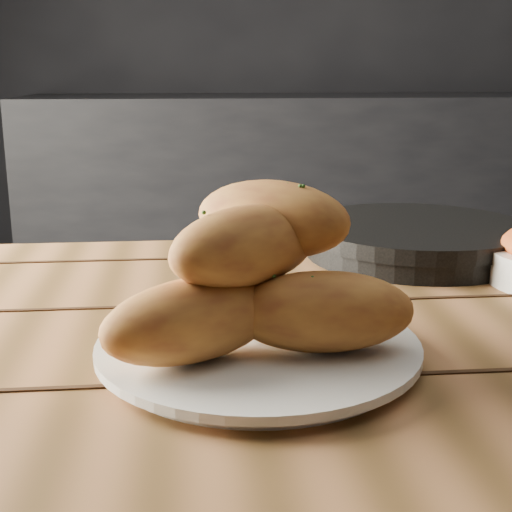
# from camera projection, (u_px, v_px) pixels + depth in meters

# --- Properties ---
(counter) EXTENTS (2.80, 0.60, 0.90)m
(counter) POSITION_uv_depth(u_px,v_px,m) (372.00, 205.00, 2.97)
(counter) COLOR black
(counter) RESTS_ON ground
(table) EXTENTS (1.41, 0.82, 0.75)m
(table) POSITION_uv_depth(u_px,v_px,m) (414.00, 429.00, 0.73)
(table) COLOR #9F663B
(table) RESTS_ON ground
(plate) EXTENTS (0.29, 0.29, 0.02)m
(plate) POSITION_uv_depth(u_px,v_px,m) (258.00, 350.00, 0.63)
(plate) COLOR white
(plate) RESTS_ON table
(bread_rolls) EXTENTS (0.28, 0.24, 0.14)m
(bread_rolls) POSITION_uv_depth(u_px,v_px,m) (256.00, 276.00, 0.62)
(bread_rolls) COLOR #C78937
(bread_rolls) RESTS_ON plate
(skillet) EXTENTS (0.45, 0.31, 0.05)m
(skillet) POSITION_uv_depth(u_px,v_px,m) (417.00, 239.00, 0.98)
(skillet) COLOR black
(skillet) RESTS_ON table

